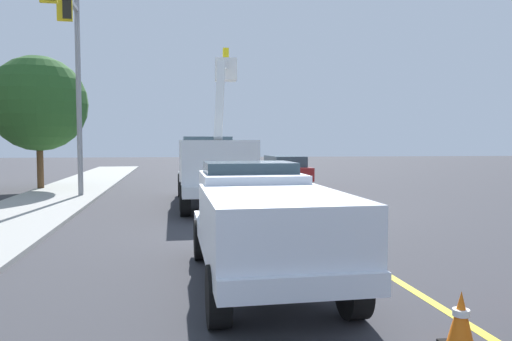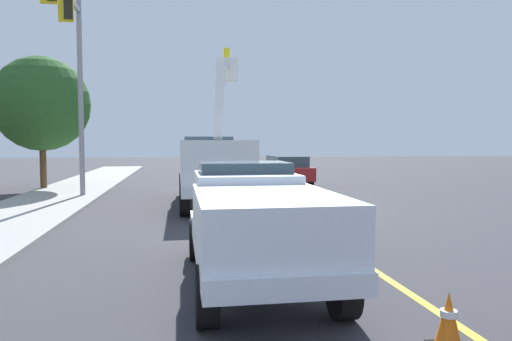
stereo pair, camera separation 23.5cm
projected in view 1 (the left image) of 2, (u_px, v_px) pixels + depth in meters
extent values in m
plane|color=#38383D|center=(283.00, 210.00, 17.17)|extent=(120.00, 120.00, 0.00)
cube|color=#9E9E99|center=(19.00, 215.00, 15.63)|extent=(60.11, 6.84, 0.12)
cube|color=yellow|center=(283.00, 210.00, 17.17)|extent=(49.94, 2.87, 0.01)
cube|color=silver|center=(212.00, 182.00, 18.66)|extent=(8.32, 2.94, 0.36)
cube|color=silver|center=(207.00, 160.00, 21.20)|extent=(2.75, 2.49, 1.60)
cube|color=#384C56|center=(207.00, 144.00, 21.35)|extent=(1.91, 2.19, 0.64)
cube|color=silver|center=(214.00, 165.00, 17.65)|extent=(5.38, 2.78, 1.80)
cube|color=white|center=(220.00, 99.00, 16.94)|extent=(2.02, 0.52, 2.98)
cube|color=white|center=(224.00, 65.00, 18.97)|extent=(2.55, 0.59, 0.55)
cube|color=white|center=(226.00, 70.00, 20.23)|extent=(0.90, 0.90, 0.90)
cube|color=yellow|center=(226.00, 56.00, 20.19)|extent=(0.36, 0.24, 0.60)
cylinder|color=black|center=(182.00, 185.00, 21.31)|extent=(1.06, 0.40, 1.04)
cylinder|color=black|center=(232.00, 184.00, 21.70)|extent=(1.06, 0.40, 1.04)
cylinder|color=black|center=(184.00, 196.00, 17.04)|extent=(1.06, 0.40, 1.04)
cylinder|color=black|center=(246.00, 195.00, 17.43)|extent=(1.06, 0.40, 1.04)
cylinder|color=black|center=(185.00, 201.00, 15.75)|extent=(1.06, 0.40, 1.04)
cylinder|color=black|center=(252.00, 199.00, 16.14)|extent=(1.06, 0.40, 1.04)
cube|color=white|center=(262.00, 241.00, 8.29)|extent=(5.71, 2.40, 0.30)
cube|color=white|center=(251.00, 201.00, 9.47)|extent=(2.12, 2.04, 1.10)
cube|color=#384C56|center=(249.00, 176.00, 9.64)|extent=(1.44, 1.83, 0.56)
cube|color=white|center=(275.00, 228.00, 7.28)|extent=(3.47, 2.28, 1.10)
cylinder|color=black|center=(201.00, 240.00, 9.96)|extent=(0.86, 0.35, 0.84)
cylinder|color=black|center=(289.00, 237.00, 10.29)|extent=(0.86, 0.35, 0.84)
cylinder|color=black|center=(218.00, 296.00, 6.33)|extent=(0.86, 0.35, 0.84)
cylinder|color=black|center=(353.00, 289.00, 6.66)|extent=(0.86, 0.35, 0.84)
cube|color=maroon|center=(285.00, 172.00, 26.24)|extent=(4.90, 2.16, 0.70)
cube|color=#384C56|center=(285.00, 161.00, 26.35)|extent=(3.54, 1.86, 0.60)
cylinder|color=black|center=(308.00, 183.00, 24.81)|extent=(0.69, 0.28, 0.68)
cylinder|color=black|center=(276.00, 183.00, 24.51)|extent=(0.69, 0.28, 0.68)
cylinder|color=black|center=(293.00, 178.00, 28.02)|extent=(0.69, 0.28, 0.68)
cylinder|color=black|center=(264.00, 178.00, 27.72)|extent=(0.69, 0.28, 0.68)
cone|color=orange|center=(461.00, 318.00, 5.69)|extent=(0.32, 0.32, 0.66)
cylinder|color=white|center=(461.00, 312.00, 5.69)|extent=(0.20, 0.20, 0.08)
cube|color=black|center=(241.00, 191.00, 23.54)|extent=(0.40, 0.40, 0.04)
cone|color=orange|center=(241.00, 184.00, 23.52)|extent=(0.32, 0.32, 0.67)
cylinder|color=white|center=(241.00, 183.00, 23.52)|extent=(0.20, 0.20, 0.08)
cylinder|color=gray|center=(79.00, 96.00, 20.72)|extent=(0.22, 0.22, 8.93)
cube|color=gold|center=(65.00, 8.00, 18.14)|extent=(0.15, 0.57, 1.00)
cube|color=black|center=(67.00, 8.00, 18.16)|extent=(0.22, 0.33, 0.84)
cylinder|color=brown|center=(40.00, 164.00, 24.13)|extent=(0.32, 0.32, 2.71)
sphere|color=#285623|center=(39.00, 104.00, 23.94)|extent=(4.77, 4.77, 4.77)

